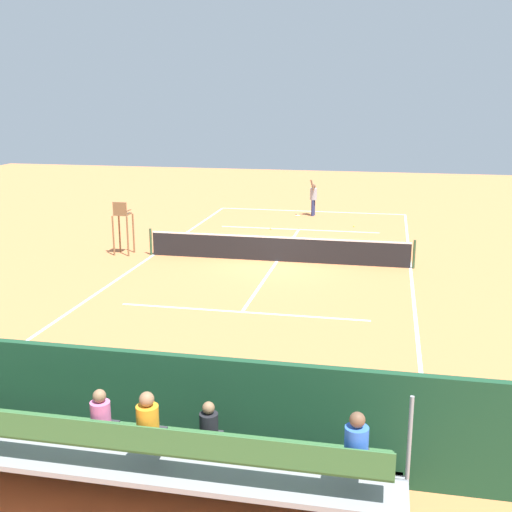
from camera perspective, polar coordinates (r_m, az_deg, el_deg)
The scene contains 12 objects.
ground_plane at distance 24.79m, azimuth 1.87°, elevation -0.47°, with size 60.00×60.00×0.00m, color #D17542.
court_line_markings at distance 24.82m, azimuth 1.88°, elevation -0.44°, with size 10.10×22.20×0.01m.
tennis_net at distance 24.66m, azimuth 1.88°, elevation 0.66°, with size 10.30×0.10×1.07m.
backdrop_wall at distance 11.71m, azimuth -10.19°, elevation -12.82°, with size 18.00×0.16×2.00m, color #194228.
bleacher_stand at distance 10.63m, azimuth -13.33°, elevation -16.17°, with size 9.06×2.40×2.48m.
umpire_chair at distance 26.10m, azimuth -11.72°, elevation 2.95°, with size 0.67×0.67×2.14m.
courtside_bench at distance 11.88m, azimuth 5.66°, elevation -14.65°, with size 1.80×0.40×0.93m.
equipment_bag at distance 12.28m, azimuth -4.19°, elevation -15.59°, with size 0.90×0.36×0.36m, color #334C8C.
tennis_player at distance 33.99m, azimuth 5.09°, elevation 5.25°, with size 0.42×0.55×1.93m.
tennis_racket at distance 34.08m, azimuth 3.69°, elevation 3.59°, with size 0.40×0.58×0.03m.
tennis_ball_near at distance 31.49m, azimuth 8.64°, elevation 2.61°, with size 0.07×0.07×0.07m, color #CCDB33.
tennis_ball_far at distance 30.56m, azimuth 1.30°, elevation 2.42°, with size 0.07×0.07×0.07m, color #CCDB33.
Camera 1 is at (-4.05, 23.63, 6.28)m, focal length 45.30 mm.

